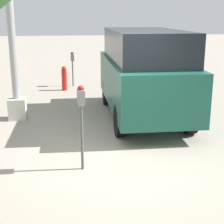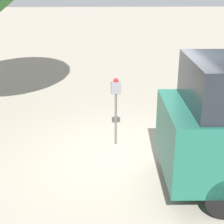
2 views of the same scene
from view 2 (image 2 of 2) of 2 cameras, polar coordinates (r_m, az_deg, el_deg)
name	(u,v)px [view 2 (image 2 of 2)]	position (r m, az deg, el deg)	size (l,w,h in m)	color
ground_plane	(133,156)	(7.17, 3.57, -7.34)	(80.00, 80.00, 0.00)	gray
parking_meter_near	(116,96)	(7.24, 0.65, 2.64)	(0.21, 0.13, 1.51)	#4C4C4C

